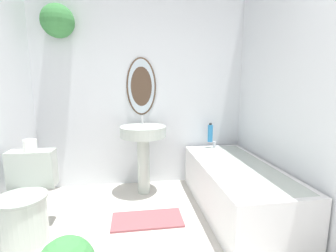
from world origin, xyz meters
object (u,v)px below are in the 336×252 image
toilet (26,204)px  pedestal_sink (143,141)px  shampoo_bottle (210,133)px  bathtub (236,186)px  toilet_paper_roll (30,145)px

toilet → pedestal_sink: bearing=35.8°
pedestal_sink → shampoo_bottle: (0.86, 0.16, 0.04)m
bathtub → shampoo_bottle: size_ratio=6.63×
pedestal_sink → bathtub: bearing=-30.4°
pedestal_sink → toilet_paper_roll: size_ratio=8.30×
bathtub → toilet_paper_roll: toilet_paper_roll is taller
bathtub → toilet_paper_roll: (-1.95, -0.00, 0.51)m
bathtub → toilet_paper_roll: 2.01m
toilet → toilet_paper_roll: (0.00, 0.19, 0.46)m
bathtub → shampoo_bottle: bearing=95.0°
pedestal_sink → toilet_paper_roll: 1.16m
shampoo_bottle → toilet_paper_roll: 2.01m
toilet_paper_roll → shampoo_bottle: bearing=20.5°
toilet → pedestal_sink: size_ratio=0.78×
bathtub → shampoo_bottle: 0.82m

